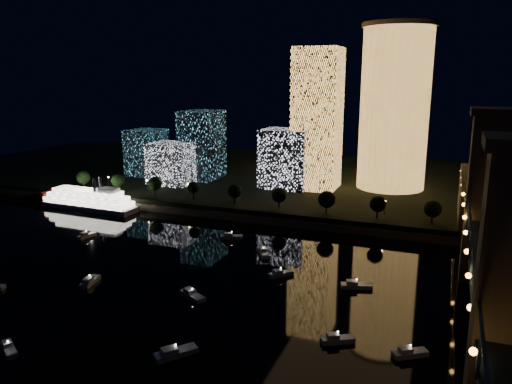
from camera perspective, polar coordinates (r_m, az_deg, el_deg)
ground at (r=129.15m, az=-6.01°, el=-13.89°), size 520.00×520.00×0.00m
far_bank at (r=273.03m, az=9.50°, el=1.14°), size 420.00×160.00×5.00m
seawall at (r=199.78m, az=4.80°, el=-3.48°), size 420.00×6.00×3.00m
tower_cylindrical at (r=248.48m, az=15.54°, el=9.28°), size 34.00×34.00×77.28m
tower_rectangular at (r=241.32m, az=7.01°, el=8.24°), size 20.89×20.89×66.46m
midrise_blocks at (r=259.89m, az=-5.51°, el=4.43°), size 101.94×39.12×35.69m
truss_bridge at (r=114.19m, az=25.70°, el=-9.98°), size 13.00×266.00×50.00m
riverboat at (r=237.59m, az=-19.03°, el=-0.86°), size 51.28×12.35×15.35m
motorboats at (r=142.20m, az=-5.85°, el=-10.88°), size 124.23×94.10×2.78m
esplanade_trees at (r=212.18m, az=-1.96°, el=0.06°), size 166.56×6.93×8.96m
street_lamps at (r=220.18m, az=-2.76°, el=0.15°), size 132.70×0.70×5.65m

